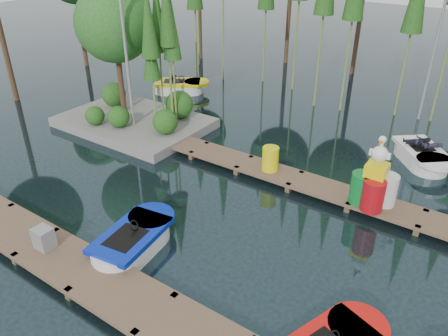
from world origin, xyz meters
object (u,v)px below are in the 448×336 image
Objects in this scene: boat_yellow_far at (180,87)px; drum_cluster at (374,186)px; utility_cabinet at (44,238)px; yellow_barrel at (270,159)px; island at (127,51)px; boat_blue at (133,241)px.

boat_yellow_far is 1.40× the size of drum_cluster.
yellow_barrel is (2.75, 7.00, 0.13)m from utility_cabinet.
island reaches higher than yellow_barrel.
drum_cluster is (11.90, -5.29, 0.65)m from boat_yellow_far.
boat_blue is 3.55× the size of yellow_barrel.
drum_cluster reaches higher than boat_yellow_far.
boat_blue is 1.34× the size of drum_cluster.
boat_blue is 12.87m from boat_yellow_far.
boat_yellow_far is (-0.98, 4.34, -2.88)m from island.
boat_blue is at bearing -45.08° from island.
utility_cabinet is at bearing -79.84° from boat_yellow_far.
drum_cluster is at bearing -2.56° from yellow_barrel.
drum_cluster is at bearing 47.22° from utility_cabinet.
drum_cluster is (10.92, -0.95, -2.22)m from island.
boat_yellow_far reaches higher than boat_blue.
utility_cabinet is (5.57, -12.13, 0.29)m from boat_yellow_far.
utility_cabinet is 7.52m from yellow_barrel.
boat_blue is at bearing -130.99° from drum_cluster.
drum_cluster is (3.58, -0.16, 0.23)m from yellow_barrel.
utility_cabinet reaches higher than boat_blue.
yellow_barrel is 3.59m from drum_cluster.
island is 9.35m from boat_blue.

